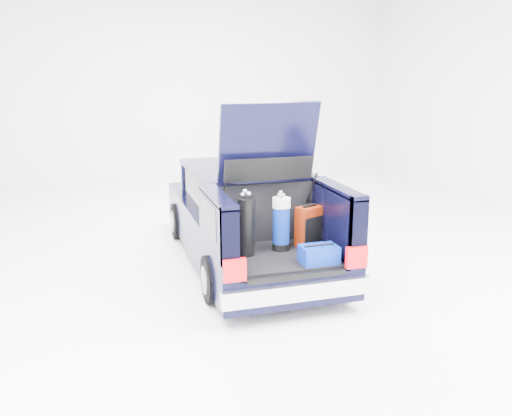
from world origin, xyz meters
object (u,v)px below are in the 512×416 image
object	(u,v)px
red_suitcase	(309,226)
blue_golf_bag	(281,223)
black_golf_bag	(246,226)
blue_duffel	(319,254)
car	(245,217)

from	to	relation	value
red_suitcase	blue_golf_bag	bearing A→B (deg)	161.46
red_suitcase	black_golf_bag	xyz separation A→B (m)	(-0.89, -0.12, 0.11)
blue_golf_bag	blue_duffel	distance (m)	0.70
blue_duffel	car	bearing A→B (deg)	99.70
car	black_golf_bag	xyz separation A→B (m)	(-0.39, -1.49, 0.30)
black_golf_bag	blue_duffel	bearing A→B (deg)	-48.11
blue_duffel	blue_golf_bag	bearing A→B (deg)	113.74
blue_duffel	red_suitcase	bearing A→B (deg)	77.86
car	blue_duffel	size ratio (longest dim) A/B	10.35
car	black_golf_bag	size ratio (longest dim) A/B	5.61
red_suitcase	blue_duffel	bearing A→B (deg)	-125.64
blue_golf_bag	blue_duffel	xyz separation A→B (m)	(0.27, -0.60, -0.24)
car	blue_golf_bag	xyz separation A→B (m)	(0.10, -1.41, 0.28)
red_suitcase	car	bearing A→B (deg)	85.82
blue_golf_bag	blue_duffel	bearing A→B (deg)	-84.32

